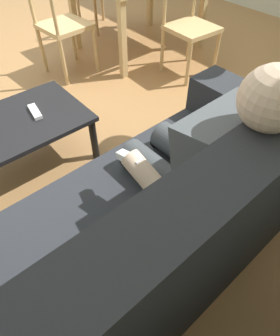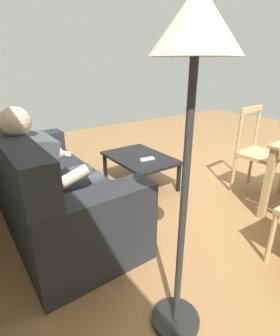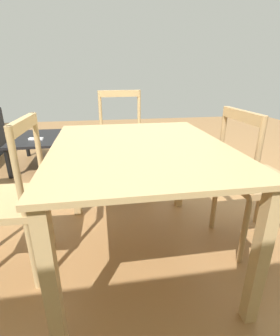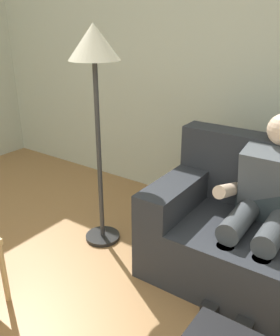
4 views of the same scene
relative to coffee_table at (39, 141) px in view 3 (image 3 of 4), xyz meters
The scene contains 7 objects.
ground_plane 1.55m from the coffee_table, 133.24° to the right, with size 8.25×8.25×0.00m, color #9E7042.
coffee_table is the anchor object (origin of this frame).
tv_remote 0.15m from the coffee_table, behind, with size 0.05×0.17×0.02m, color white.
dining_table 2.12m from the coffee_table, 152.16° to the right, with size 1.23×0.98×0.74m.
dining_chair_near_wall 1.87m from the coffee_table, behind, with size 0.44×0.44×0.91m.
dining_chair_facing_couch 1.34m from the coffee_table, 132.97° to the right, with size 0.45×0.45×0.96m.
dining_chair_by_doorway 2.55m from the coffee_table, 136.83° to the right, with size 0.43×0.43×0.92m.
Camera 3 is at (-2.15, 0.35, 1.13)m, focal length 26.53 mm.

